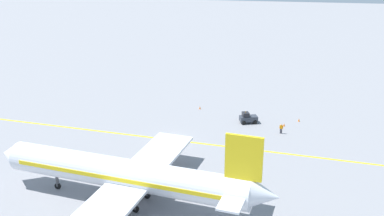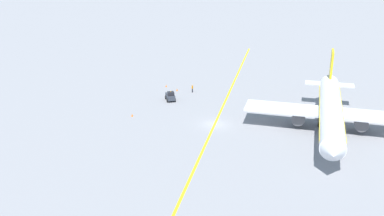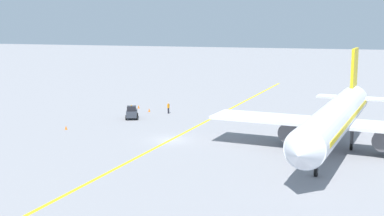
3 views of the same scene
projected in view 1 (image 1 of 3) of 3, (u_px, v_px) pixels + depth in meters
name	position (u px, v px, depth m)	size (l,w,h in m)	color
ground_plane	(171.00, 140.00, 70.95)	(400.00, 400.00, 0.00)	gray
apron_yellow_centreline	(171.00, 140.00, 70.95)	(0.40, 120.00, 0.01)	yellow
airplane_at_gate	(128.00, 175.00, 52.23)	(28.45, 35.50, 10.60)	silver
baggage_tug_dark	(248.00, 118.00, 77.54)	(2.55, 3.33, 2.11)	#333842
ground_crew_worker	(281.00, 128.00, 73.10)	(0.27, 0.58, 1.68)	#23232D
traffic_cone_near_nose	(284.00, 125.00, 76.30)	(0.32, 0.32, 0.55)	orange
traffic_cone_mid_apron	(200.00, 108.00, 84.44)	(0.32, 0.32, 0.55)	orange
traffic_cone_by_wingtip	(299.00, 120.00, 78.42)	(0.32, 0.32, 0.55)	orange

